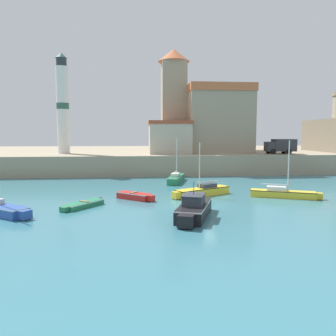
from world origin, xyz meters
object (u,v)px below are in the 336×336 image
(dinghy_red_0, at_px, (135,196))
(dinghy_green_5, at_px, (83,204))
(motorboat_black_3, at_px, (194,209))
(sailboat_green_6, at_px, (176,178))
(harbor_shed_near_wharf, at_px, (170,137))
(sailboat_yellow_1, at_px, (283,193))
(truck_on_quay, at_px, (280,146))
(church, at_px, (207,118))
(lighthouse, at_px, (63,105))
(sailboat_yellow_4, at_px, (202,191))

(dinghy_red_0, height_order, dinghy_green_5, dinghy_red_0)
(motorboat_black_3, xyz_separation_m, dinghy_green_5, (-8.11, 3.94, -0.37))
(sailboat_green_6, relative_size, harbor_shed_near_wharf, 0.94)
(sailboat_yellow_1, distance_m, dinghy_green_5, 17.56)
(dinghy_red_0, height_order, truck_on_quay, truck_on_quay)
(church, distance_m, lighthouse, 23.64)
(dinghy_green_5, distance_m, lighthouse, 28.01)
(sailboat_yellow_1, xyz_separation_m, sailboat_yellow_4, (-7.12, 1.68, 0.03))
(dinghy_green_5, distance_m, truck_on_quay, 33.50)
(church, bearing_deg, dinghy_red_0, -113.97)
(dinghy_green_5, height_order, harbor_shed_near_wharf, harbor_shed_near_wharf)
(lighthouse, height_order, harbor_shed_near_wharf, lighthouse)
(harbor_shed_near_wharf, bearing_deg, sailboat_yellow_4, -86.68)
(dinghy_red_0, distance_m, sailboat_yellow_1, 13.38)
(harbor_shed_near_wharf, bearing_deg, sailboat_green_6, -91.53)
(motorboat_black_3, distance_m, truck_on_quay, 30.90)
(dinghy_green_5, bearing_deg, truck_on_quay, 39.85)
(sailboat_yellow_4, height_order, harbor_shed_near_wharf, harbor_shed_near_wharf)
(sailboat_green_6, bearing_deg, church, 67.12)
(sailboat_yellow_1, relative_size, dinghy_green_5, 1.64)
(dinghy_red_0, bearing_deg, lighthouse, 115.78)
(sailboat_yellow_1, relative_size, sailboat_green_6, 0.98)
(harbor_shed_near_wharf, bearing_deg, dinghy_green_5, -111.43)
(sailboat_yellow_1, height_order, dinghy_green_5, sailboat_yellow_1)
(motorboat_black_3, relative_size, lighthouse, 0.40)
(lighthouse, bearing_deg, dinghy_red_0, -64.22)
(truck_on_quay, bearing_deg, harbor_shed_near_wharf, 172.99)
(lighthouse, bearing_deg, sailboat_green_6, -38.44)
(sailboat_yellow_4, bearing_deg, harbor_shed_near_wharf, 93.32)
(sailboat_green_6, xyz_separation_m, truck_on_quay, (16.67, 8.50, 3.55))
(truck_on_quay, bearing_deg, sailboat_yellow_1, -113.24)
(dinghy_red_0, xyz_separation_m, dinghy_green_5, (-4.03, -2.80, -0.08))
(sailboat_yellow_1, relative_size, sailboat_yellow_4, 1.01)
(dinghy_red_0, relative_size, motorboat_black_3, 0.56)
(sailboat_green_6, xyz_separation_m, church, (7.35, 17.41, 8.11))
(sailboat_green_6, bearing_deg, sailboat_yellow_1, -50.90)
(truck_on_quay, bearing_deg, sailboat_yellow_4, -131.42)
(truck_on_quay, bearing_deg, sailboat_green_6, -152.99)
(truck_on_quay, bearing_deg, church, 136.31)
(sailboat_yellow_4, relative_size, dinghy_green_5, 1.62)
(truck_on_quay, bearing_deg, lighthouse, 173.00)
(motorboat_black_3, bearing_deg, truck_on_quay, 55.37)
(dinghy_red_0, bearing_deg, sailboat_yellow_1, -1.97)
(dinghy_green_5, relative_size, harbor_shed_near_wharf, 0.57)
(sailboat_yellow_1, bearing_deg, sailboat_green_6, 129.10)
(sailboat_yellow_1, relative_size, motorboat_black_3, 0.99)
(church, bearing_deg, sailboat_green_6, -112.88)
(dinghy_red_0, relative_size, harbor_shed_near_wharf, 0.53)
(harbor_shed_near_wharf, bearing_deg, dinghy_red_0, -104.02)
(motorboat_black_3, bearing_deg, sailboat_green_6, 87.36)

